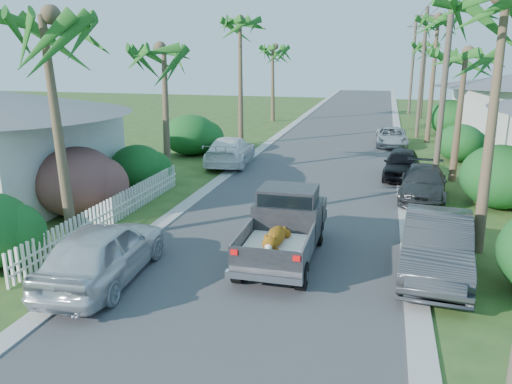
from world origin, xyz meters
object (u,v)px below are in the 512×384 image
(palm_r_b, at_px, (466,53))
(palm_r_d, at_px, (426,44))
(parked_car_rf, at_px, (402,164))
(parked_car_ln, at_px, (103,252))
(palm_l_b, at_px, (163,49))
(utility_pole_d, at_px, (412,67))
(palm_l_d, at_px, (273,47))
(utility_pole_b, at_px, (444,86))
(utility_pole_c, at_px, (422,73))
(pickup_truck, at_px, (286,223))
(parked_car_rm, at_px, (423,183))
(parked_car_rn, at_px, (436,246))
(parked_car_rd, at_px, (392,137))
(parked_car_lf, at_px, (230,151))
(palm_r_c, at_px, (438,18))
(palm_l_a, at_px, (46,17))
(palm_l_c, at_px, (240,21))

(palm_r_b, relative_size, palm_r_d, 0.90)
(parked_car_rf, height_order, parked_car_ln, parked_car_ln)
(palm_l_b, height_order, utility_pole_d, utility_pole_d)
(palm_l_d, xyz_separation_m, palm_r_b, (13.10, -19.00, -0.49))
(utility_pole_b, bearing_deg, palm_l_d, 119.95)
(parked_car_ln, relative_size, utility_pole_c, 0.54)
(pickup_truck, distance_m, palm_l_b, 11.96)
(parked_car_rm, xyz_separation_m, parked_car_rf, (-0.79, 3.47, 0.04))
(parked_car_rn, bearing_deg, parked_car_rf, 98.35)
(parked_car_rm, bearing_deg, utility_pole_b, 72.76)
(palm_r_d, bearing_deg, palm_l_b, -115.41)
(parked_car_rn, xyz_separation_m, palm_r_d, (1.64, 36.26, 5.90))
(utility_pole_c, bearing_deg, parked_car_rd, -114.20)
(parked_car_lf, relative_size, palm_r_c, 0.56)
(parked_car_rn, xyz_separation_m, utility_pole_b, (0.74, 9.26, 3.76))
(parked_car_rm, bearing_deg, palm_l_a, -137.77)
(palm_l_d, bearing_deg, utility_pole_d, 36.64)
(palm_r_c, bearing_deg, palm_l_c, -161.85)
(utility_pole_c, bearing_deg, palm_l_d, 153.62)
(parked_car_rd, relative_size, palm_r_d, 0.54)
(pickup_truck, bearing_deg, palm_r_d, 80.62)
(parked_car_rd, relative_size, palm_l_d, 0.56)
(palm_r_b, xyz_separation_m, utility_pole_d, (-1.00, 28.00, -1.35))
(parked_car_ln, relative_size, palm_l_a, 0.59)
(palm_r_d, bearing_deg, utility_pole_d, 106.70)
(parked_car_rn, bearing_deg, utility_pole_d, 93.98)
(parked_car_rd, bearing_deg, parked_car_rm, -86.18)
(palm_l_a, bearing_deg, palm_l_d, 90.55)
(palm_r_b, bearing_deg, parked_car_rn, -98.81)
(parked_car_ln, xyz_separation_m, parked_car_lf, (-1.03, 14.79, -0.06))
(parked_car_rf, relative_size, utility_pole_c, 0.45)
(pickup_truck, xyz_separation_m, palm_l_a, (-6.77, -1.10, 5.92))
(parked_car_ln, distance_m, palm_r_b, 18.13)
(parked_car_rn, bearing_deg, palm_l_d, 115.64)
(palm_l_b, relative_size, palm_r_b, 1.03)
(parked_car_rd, bearing_deg, palm_r_d, 78.70)
(parked_car_lf, bearing_deg, palm_r_b, 170.21)
(palm_l_c, bearing_deg, parked_car_rn, -59.26)
(pickup_truck, height_order, palm_l_c, palm_l_c)
(parked_car_rf, bearing_deg, parked_car_rm, -73.11)
(parked_car_rf, relative_size, palm_l_d, 0.53)
(palm_r_b, distance_m, utility_pole_d, 28.05)
(palm_l_b, height_order, utility_pole_b, utility_pole_b)
(parked_car_rd, relative_size, palm_l_c, 0.47)
(parked_car_ln, distance_m, utility_pole_c, 28.77)
(pickup_truck, height_order, parked_car_rn, pickup_truck)
(parked_car_rm, relative_size, utility_pole_d, 0.51)
(parked_car_lf, bearing_deg, parked_car_rm, 150.76)
(parked_car_rm, xyz_separation_m, palm_r_d, (1.50, 28.47, 6.08))
(palm_l_c, distance_m, palm_r_c, 12.84)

